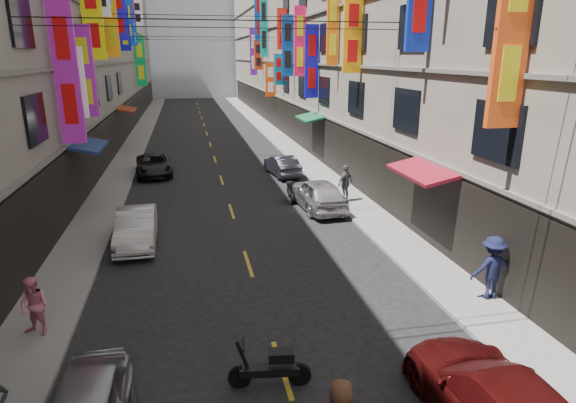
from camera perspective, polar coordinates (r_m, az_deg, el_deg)
name	(u,v)px	position (r m, az deg, el deg)	size (l,w,h in m)	color
sidewalk_left	(134,147)	(40.11, -17.84, 6.22)	(2.00, 90.00, 0.12)	slate
sidewalk_right	(282,141)	(40.65, -0.67, 7.16)	(2.00, 90.00, 0.12)	slate
building_row_left	(33,18)	(40.67, -27.97, 18.65)	(10.14, 90.00, 19.00)	gray
building_row_right	(355,23)	(41.73, 7.91, 20.25)	(10.14, 90.00, 19.00)	gray
haze_block	(191,31)	(89.41, -11.39, 19.16)	(18.00, 8.00, 22.00)	#B1BAC5
shop_signage	(206,20)	(32.28, -9.65, 20.49)	(14.00, 55.00, 11.55)	#0F35AF
street_awnings	(199,141)	(23.63, -10.49, 7.07)	(13.99, 35.20, 0.41)	#144B1E
overhead_cables	(215,19)	(27.42, -8.66, 20.65)	(14.00, 38.04, 1.24)	black
lane_markings	(212,151)	(36.99, -8.95, 5.90)	(0.12, 80.20, 0.01)	gold
scooter_crossing	(271,368)	(10.99, -2.01, -19.14)	(1.80, 0.57, 1.14)	black
scooter_far_right	(291,192)	(23.92, 0.32, 1.19)	(0.54, 1.80, 1.14)	black
car_left_mid	(136,228)	(19.13, -17.55, -2.97)	(1.41, 4.05, 1.34)	silver
car_left_far	(154,165)	(30.19, -15.61, 4.21)	(2.05, 4.44, 1.23)	black
car_right_mid	(318,194)	(22.48, 3.54, 0.91)	(1.74, 4.34, 1.48)	silver
car_right_far	(282,165)	(28.95, -0.71, 4.31)	(1.30, 3.73, 1.23)	#25242B
pedestrian_lfar	(34,307)	(13.85, -27.88, -10.96)	(0.75, 0.51, 1.54)	pink
pedestrian_rnear	(492,268)	(15.15, 23.01, -7.22)	(1.22, 0.63, 1.89)	#131635
pedestrian_rfar	(345,183)	(23.45, 6.80, 2.19)	(1.04, 0.59, 1.78)	#535355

